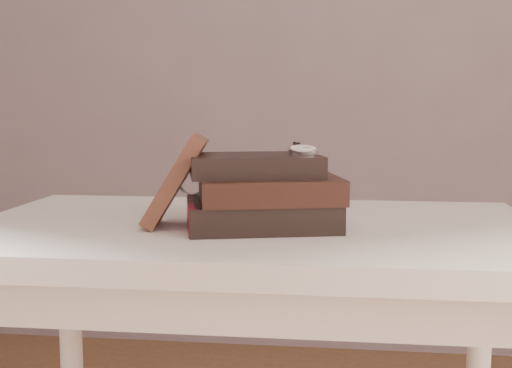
# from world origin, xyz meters

# --- Properties ---
(table) EXTENTS (1.00, 0.60, 0.75)m
(table) POSITION_xyz_m (0.00, 0.35, 0.66)
(table) COLOR silver
(table) RESTS_ON ground
(book_stack) EXTENTS (0.29, 0.22, 0.12)m
(book_stack) POSITION_xyz_m (0.02, 0.30, 0.81)
(book_stack) COLOR black
(book_stack) RESTS_ON table
(journal) EXTENTS (0.12, 0.12, 0.16)m
(journal) POSITION_xyz_m (-0.13, 0.30, 0.83)
(journal) COLOR #3F2118
(journal) RESTS_ON table
(pocket_watch) EXTENTS (0.06, 0.16, 0.02)m
(pocket_watch) POSITION_xyz_m (0.09, 0.31, 0.88)
(pocket_watch) COLOR silver
(pocket_watch) RESTS_ON book_stack
(eyeglasses) EXTENTS (0.13, 0.14, 0.05)m
(eyeglasses) POSITION_xyz_m (-0.08, 0.36, 0.82)
(eyeglasses) COLOR silver
(eyeglasses) RESTS_ON book_stack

